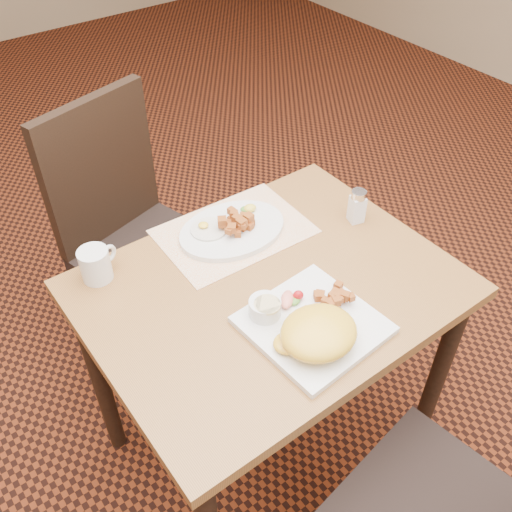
% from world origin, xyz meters
% --- Properties ---
extents(ground, '(8.00, 8.00, 0.00)m').
position_xyz_m(ground, '(0.00, 0.00, 0.00)').
color(ground, black).
rests_on(ground, ground).
extents(table, '(0.90, 0.70, 0.75)m').
position_xyz_m(table, '(0.00, 0.00, 0.64)').
color(table, '#95612E').
rests_on(table, ground).
extents(chair_far, '(0.52, 0.53, 0.97)m').
position_xyz_m(chair_far, '(-0.07, 0.66, 0.54)').
color(chair_far, black).
rests_on(chair_far, ground).
extents(placemat, '(0.41, 0.29, 0.00)m').
position_xyz_m(placemat, '(0.05, 0.22, 0.75)').
color(placemat, white).
rests_on(placemat, table).
extents(plate_square, '(0.30, 0.30, 0.02)m').
position_xyz_m(plate_square, '(-0.01, -0.17, 0.76)').
color(plate_square, silver).
rests_on(plate_square, table).
extents(plate_oval, '(0.32, 0.24, 0.02)m').
position_xyz_m(plate_oval, '(0.04, 0.22, 0.76)').
color(plate_oval, silver).
rests_on(plate_oval, placemat).
extents(hollandaise_mound, '(0.18, 0.16, 0.07)m').
position_xyz_m(hollandaise_mound, '(-0.04, -0.22, 0.80)').
color(hollandaise_mound, yellow).
rests_on(hollandaise_mound, plate_square).
extents(ramekin, '(0.08, 0.08, 0.04)m').
position_xyz_m(ramekin, '(-0.08, -0.08, 0.79)').
color(ramekin, silver).
rests_on(ramekin, plate_square).
extents(garnish_sq, '(0.08, 0.06, 0.03)m').
position_xyz_m(garnish_sq, '(-0.00, -0.09, 0.78)').
color(garnish_sq, '#387223').
rests_on(garnish_sq, plate_square).
extents(fried_egg, '(0.10, 0.10, 0.02)m').
position_xyz_m(fried_egg, '(-0.02, 0.25, 0.77)').
color(fried_egg, white).
rests_on(fried_egg, plate_oval).
extents(garnish_ov, '(0.05, 0.05, 0.02)m').
position_xyz_m(garnish_ov, '(0.12, 0.25, 0.78)').
color(garnish_ov, '#387223').
rests_on(garnish_ov, plate_oval).
extents(salt_shaker, '(0.05, 0.05, 0.10)m').
position_xyz_m(salt_shaker, '(0.35, 0.06, 0.80)').
color(salt_shaker, white).
rests_on(salt_shaker, table).
extents(coffee_mug, '(0.11, 0.08, 0.09)m').
position_xyz_m(coffee_mug, '(-0.33, 0.28, 0.79)').
color(coffee_mug, silver).
rests_on(coffee_mug, table).
extents(home_fries_sq, '(0.11, 0.08, 0.03)m').
position_xyz_m(home_fries_sq, '(0.07, -0.15, 0.78)').
color(home_fries_sq, '#AD551B').
rests_on(home_fries_sq, plate_square).
extents(home_fries_ov, '(0.11, 0.09, 0.04)m').
position_xyz_m(home_fries_ov, '(0.06, 0.21, 0.79)').
color(home_fries_ov, '#AD551B').
rests_on(home_fries_ov, plate_oval).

